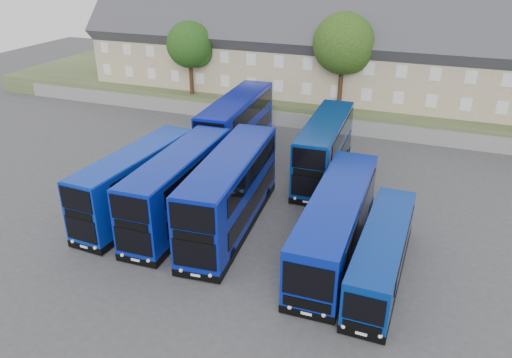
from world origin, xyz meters
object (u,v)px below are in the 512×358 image
object	(u,v)px
dd_front_left	(137,184)
coach_east_a	(336,223)
dd_front_mid	(180,189)
tree_west	(191,46)
tree_mid	(345,46)

from	to	relation	value
dd_front_left	coach_east_a	size ratio (longest dim) A/B	0.83
dd_front_mid	tree_west	world-z (taller)	tree_west
coach_east_a	tree_mid	bearing A→B (deg)	100.39
coach_east_a	tree_west	xyz separation A→B (m)	(-20.56, 21.48, 5.25)
tree_west	coach_east_a	bearing A→B (deg)	-46.25
dd_front_mid	tree_west	distance (m)	24.30
coach_east_a	dd_front_mid	bearing A→B (deg)	178.95
tree_west	dd_front_mid	bearing A→B (deg)	-64.66
dd_front_mid	tree_west	size ratio (longest dim) A/B	1.52
dd_front_mid	tree_mid	xyz separation A→B (m)	(5.80, 22.03, 5.81)
coach_east_a	tree_west	world-z (taller)	tree_west
tree_west	tree_mid	world-z (taller)	tree_mid
dd_front_left	dd_front_mid	xyz separation A→B (m)	(3.13, 0.18, 0.10)
dd_front_left	coach_east_a	distance (m)	13.50
dd_front_left	tree_west	distance (m)	23.35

